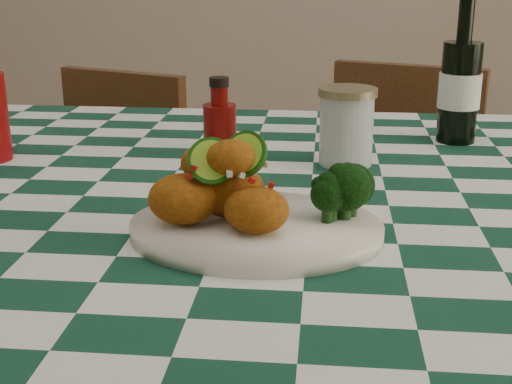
# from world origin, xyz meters

# --- Properties ---
(plate) EXTENTS (0.30, 0.23, 0.02)m
(plate) POSITION_xyz_m (0.04, -0.19, 0.80)
(plate) COLOR white
(plate) RESTS_ON dining_table
(fried_chicken_pile) EXTENTS (0.15, 0.11, 0.10)m
(fried_chicken_pile) POSITION_xyz_m (0.02, -0.19, 0.85)
(fried_chicken_pile) COLOR #A5580F
(fried_chicken_pile) RESTS_ON plate
(broccoli_side) EXTENTS (0.09, 0.09, 0.06)m
(broccoli_side) POSITION_xyz_m (0.13, -0.18, 0.84)
(broccoli_side) COLOR black
(broccoli_side) RESTS_ON plate
(ketchup_bottle) EXTENTS (0.06, 0.06, 0.12)m
(ketchup_bottle) POSITION_xyz_m (-0.05, 0.19, 0.85)
(ketchup_bottle) COLOR #6A0805
(ketchup_bottle) RESTS_ON dining_table
(mason_jar) EXTENTS (0.11, 0.11, 0.12)m
(mason_jar) POSITION_xyz_m (0.15, 0.13, 0.85)
(mason_jar) COLOR #B2BCBA
(mason_jar) RESTS_ON dining_table
(beer_bottle) EXTENTS (0.08, 0.08, 0.24)m
(beer_bottle) POSITION_xyz_m (0.35, 0.29, 0.91)
(beer_bottle) COLOR black
(beer_bottle) RESTS_ON dining_table
(wooden_chair_left) EXTENTS (0.49, 0.50, 0.81)m
(wooden_chair_left) POSITION_xyz_m (-0.47, 0.68, 0.41)
(wooden_chair_left) COLOR #472814
(wooden_chair_left) RESTS_ON ground
(wooden_chair_right) EXTENTS (0.49, 0.50, 0.84)m
(wooden_chair_right) POSITION_xyz_m (0.27, 0.69, 0.42)
(wooden_chair_right) COLOR #472814
(wooden_chair_right) RESTS_ON ground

